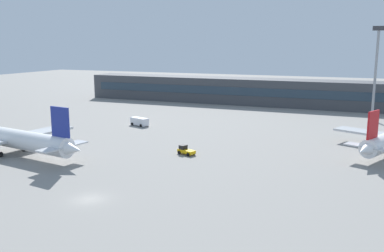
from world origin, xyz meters
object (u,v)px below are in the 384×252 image
airplane_near (4,137)px  baggage_tug_yellow (186,150)px  floodlight_tower_west (376,67)px  service_van_white (139,121)px

airplane_near → baggage_tug_yellow: 35.47m
baggage_tug_yellow → floodlight_tower_west: size_ratio=0.15×
airplane_near → baggage_tug_yellow: bearing=20.1°
service_van_white → airplane_near: bearing=-107.0°
airplane_near → floodlight_tower_west: 94.60m
airplane_near → service_van_white: size_ratio=7.47×
service_van_white → floodlight_tower_west: (56.07, 31.55, 13.74)m
airplane_near → baggage_tug_yellow: size_ratio=10.67×
service_van_white → floodlight_tower_west: 65.79m
baggage_tug_yellow → service_van_white: service_van_white is taller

